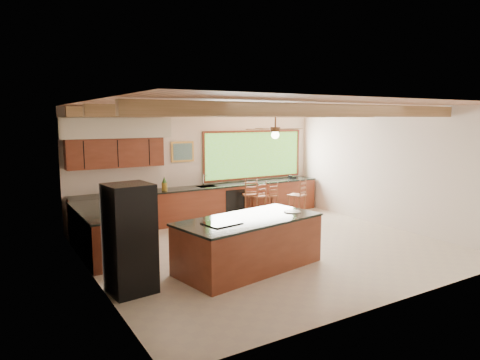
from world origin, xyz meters
TOP-DOWN VIEW (x-y plane):
  - ground at (0.00, 0.00)m, footprint 7.20×7.20m
  - room_shell at (-0.17, 0.65)m, footprint 7.27×6.54m
  - counter_run at (-0.82, 2.52)m, footprint 7.12×3.10m
  - island at (-1.05, -0.86)m, footprint 2.86×1.70m
  - refrigerator at (-3.22, -0.82)m, footprint 0.74×0.72m
  - bar_stool_a at (1.22, 2.22)m, footprint 0.41×0.41m
  - bar_stool_b at (1.07, 2.39)m, footprint 0.50×0.50m
  - bar_stool_c at (2.08, 1.61)m, footprint 0.53×0.53m
  - bar_stool_d at (1.77, 2.40)m, footprint 0.36×0.36m

SIDE VIEW (x-z plane):
  - ground at x=0.00m, z-range 0.00..0.00m
  - counter_run at x=-0.82m, z-range -0.17..1.10m
  - island at x=-1.05m, z-range -0.01..0.95m
  - bar_stool_d at x=1.77m, z-range 0.09..1.02m
  - bar_stool_a at x=1.22m, z-range 0.10..1.15m
  - bar_stool_b at x=1.07m, z-range 0.10..1.22m
  - bar_stool_c at x=2.08m, z-range 0.10..1.22m
  - refrigerator at x=-3.22m, z-range 0.00..1.73m
  - room_shell at x=-0.17m, z-range 0.70..3.72m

